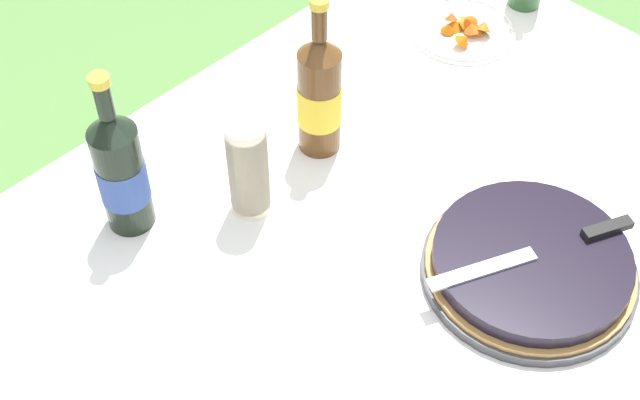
{
  "coord_description": "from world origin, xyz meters",
  "views": [
    {
      "loc": [
        -0.68,
        -0.64,
        1.88
      ],
      "look_at": [
        0.06,
        0.08,
        0.73
      ],
      "focal_mm": 50.0,
      "sensor_mm": 36.0,
      "label": 1
    }
  ],
  "objects_px": {
    "juice_bottle_red": "(121,171)",
    "snack_plate_left": "(463,29)",
    "berry_tart": "(530,265)",
    "cider_bottle_amber": "(319,95)",
    "cup_stack": "(250,167)",
    "serving_knife": "(550,247)"
  },
  "relations": [
    {
      "from": "cup_stack",
      "to": "juice_bottle_red",
      "type": "relative_size",
      "value": 0.61
    },
    {
      "from": "serving_knife",
      "to": "snack_plate_left",
      "type": "height_order",
      "value": "serving_knife"
    },
    {
      "from": "cider_bottle_amber",
      "to": "snack_plate_left",
      "type": "xyz_separation_m",
      "value": [
        0.47,
        0.02,
        -0.11
      ]
    },
    {
      "from": "cup_stack",
      "to": "juice_bottle_red",
      "type": "bearing_deg",
      "value": 143.32
    },
    {
      "from": "berry_tart",
      "to": "serving_knife",
      "type": "xyz_separation_m",
      "value": [
        0.03,
        -0.01,
        0.04
      ]
    },
    {
      "from": "serving_knife",
      "to": "juice_bottle_red",
      "type": "relative_size",
      "value": 1.05
    },
    {
      "from": "cup_stack",
      "to": "snack_plate_left",
      "type": "height_order",
      "value": "cup_stack"
    },
    {
      "from": "cup_stack",
      "to": "juice_bottle_red",
      "type": "xyz_separation_m",
      "value": [
        -0.17,
        0.13,
        0.02
      ]
    },
    {
      "from": "serving_knife",
      "to": "cup_stack",
      "type": "height_order",
      "value": "cup_stack"
    },
    {
      "from": "berry_tart",
      "to": "cup_stack",
      "type": "xyz_separation_m",
      "value": [
        -0.22,
        0.45,
        0.07
      ]
    },
    {
      "from": "berry_tart",
      "to": "cider_bottle_amber",
      "type": "bearing_deg",
      "value": 92.44
    },
    {
      "from": "berry_tart",
      "to": "cup_stack",
      "type": "height_order",
      "value": "cup_stack"
    },
    {
      "from": "berry_tart",
      "to": "cider_bottle_amber",
      "type": "height_order",
      "value": "cider_bottle_amber"
    },
    {
      "from": "cider_bottle_amber",
      "to": "snack_plate_left",
      "type": "distance_m",
      "value": 0.48
    },
    {
      "from": "cider_bottle_amber",
      "to": "juice_bottle_red",
      "type": "bearing_deg",
      "value": 164.05
    },
    {
      "from": "juice_bottle_red",
      "to": "snack_plate_left",
      "type": "height_order",
      "value": "juice_bottle_red"
    },
    {
      "from": "cider_bottle_amber",
      "to": "cup_stack",
      "type": "bearing_deg",
      "value": -173.05
    },
    {
      "from": "berry_tart",
      "to": "juice_bottle_red",
      "type": "height_order",
      "value": "juice_bottle_red"
    },
    {
      "from": "berry_tart",
      "to": "juice_bottle_red",
      "type": "bearing_deg",
      "value": 124.02
    },
    {
      "from": "cup_stack",
      "to": "cider_bottle_amber",
      "type": "xyz_separation_m",
      "value": [
        0.2,
        0.02,
        0.03
      ]
    },
    {
      "from": "berry_tart",
      "to": "juice_bottle_red",
      "type": "relative_size",
      "value": 1.09
    },
    {
      "from": "juice_bottle_red",
      "to": "cup_stack",
      "type": "bearing_deg",
      "value": -36.68
    }
  ]
}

